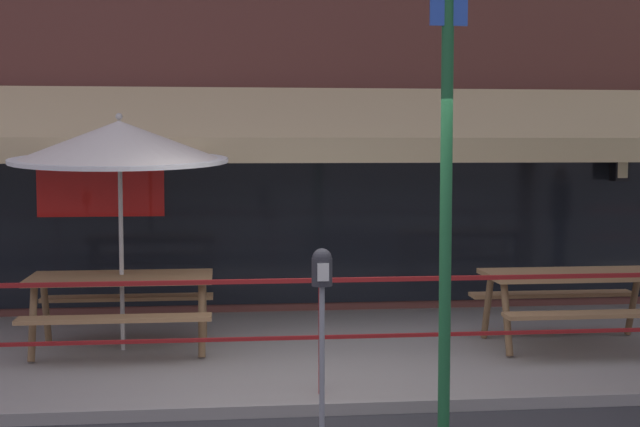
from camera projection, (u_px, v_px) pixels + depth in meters
The scene contains 9 objects.
ground_plane at pixel (325, 416), 7.10m from camera, with size 120.00×120.00×0.00m, color #2D2D30.
patio_deck at pixel (303, 352), 9.08m from camera, with size 15.00×4.00×0.10m, color gray.
restaurant_building at pixel (286, 14), 10.99m from camera, with size 15.00×1.60×7.59m.
patio_railing at pixel (321, 310), 7.33m from camera, with size 13.84×0.04×0.97m.
picnic_table_left at pixel (121, 291), 8.87m from camera, with size 1.80×1.42×0.76m.
picnic_table_centre at pixel (573, 288), 9.09m from camera, with size 1.80×1.42×0.76m.
patio_umbrella_left at pixel (119, 143), 8.81m from camera, with size 2.14×2.14×2.38m.
parking_meter_far at pixel (322, 286), 6.40m from camera, with size 0.15×0.16×1.42m.
street_sign_pole at pixel (447, 126), 6.56m from camera, with size 0.28×0.09×4.48m.
Camera 1 is at (-0.80, -6.90, 2.16)m, focal length 50.00 mm.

